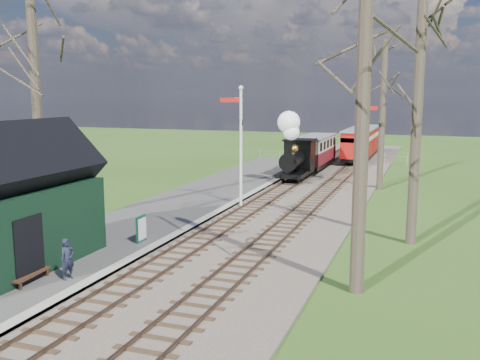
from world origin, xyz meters
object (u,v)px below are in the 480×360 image
(semaphore_near, at_px, (240,138))
(person, at_px, (68,259))
(red_carriage_a, at_px, (358,145))
(bench, at_px, (26,269))
(locomotive, at_px, (295,151))
(station_shed, at_px, (11,205))
(red_carriage_b, at_px, (365,140))
(coach, at_px, (314,150))
(sign_board, at_px, (141,229))
(semaphore_far, at_px, (358,137))

(semaphore_near, bearing_deg, person, -95.06)
(person, bearing_deg, red_carriage_a, 10.44)
(red_carriage_a, relative_size, bench, 3.54)
(semaphore_near, bearing_deg, locomotive, 85.01)
(station_shed, bearing_deg, red_carriage_b, 79.48)
(station_shed, bearing_deg, semaphore_near, 73.62)
(coach, bearing_deg, sign_board, -94.79)
(coach, xyz_separation_m, sign_board, (-1.90, -22.71, -0.83))
(semaphore_far, distance_m, red_carriage_b, 19.30)
(red_carriage_b, bearing_deg, locomotive, -99.02)
(semaphore_far, relative_size, red_carriage_a, 1.06)
(red_carriage_b, xyz_separation_m, sign_board, (-4.50, -33.11, -0.87))
(semaphore_near, xyz_separation_m, red_carriage_b, (3.37, 25.14, -2.05))
(coach, xyz_separation_m, red_carriage_a, (2.60, 4.90, 0.04))
(coach, relative_size, bench, 4.77)
(semaphore_far, relative_size, coach, 0.78)
(sign_board, bearing_deg, person, -89.56)
(semaphore_near, relative_size, red_carriage_a, 1.15)
(station_shed, xyz_separation_m, red_carriage_b, (6.90, 37.14, -0.69))
(station_shed, relative_size, locomotive, 1.38)
(coach, xyz_separation_m, red_carriage_b, (2.60, 10.40, 0.04))
(red_carriage_b, xyz_separation_m, person, (-4.47, -37.56, -0.74))
(red_carriage_a, height_order, bench, red_carriage_a)
(locomotive, bearing_deg, red_carriage_b, 80.98)
(locomotive, bearing_deg, semaphore_far, -31.41)
(semaphore_far, bearing_deg, semaphore_near, -130.60)
(semaphore_near, distance_m, red_carriage_b, 25.45)
(bench, bearing_deg, semaphore_near, 80.70)
(locomotive, bearing_deg, person, -95.03)
(locomotive, relative_size, bench, 2.98)
(locomotive, distance_m, coach, 6.09)
(station_shed, distance_m, sign_board, 4.94)
(coach, relative_size, sign_board, 7.19)
(semaphore_far, height_order, coach, semaphore_far)
(bench, height_order, person, person)
(semaphore_far, bearing_deg, red_carriage_a, 97.41)
(red_carriage_a, height_order, red_carriage_b, same)
(locomotive, bearing_deg, bench, -97.58)
(semaphore_far, bearing_deg, bench, -110.92)
(locomotive, distance_m, sign_board, 16.81)
(red_carriage_a, bearing_deg, person, -97.93)
(semaphore_far, distance_m, bench, 20.57)
(coach, bearing_deg, station_shed, -99.13)
(red_carriage_b, height_order, person, red_carriage_b)
(semaphore_far, bearing_deg, sign_board, -114.19)
(semaphore_far, height_order, red_carriage_a, semaphore_far)
(semaphore_near, relative_size, sign_board, 6.14)
(semaphore_near, height_order, sign_board, semaphore_near)
(station_shed, bearing_deg, sign_board, 59.30)
(sign_board, distance_m, bench, 5.17)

